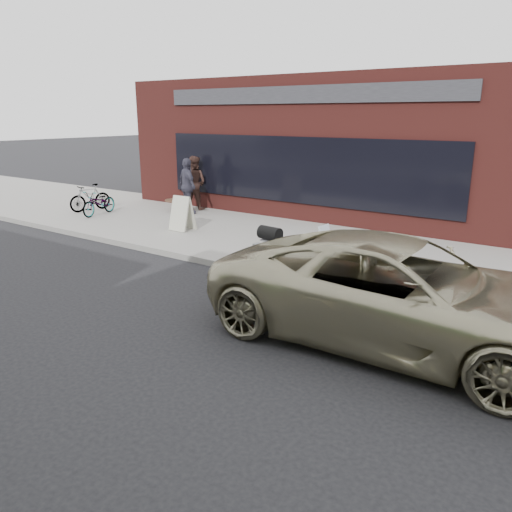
{
  "coord_description": "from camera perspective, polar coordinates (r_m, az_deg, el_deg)",
  "views": [
    {
      "loc": [
        5.75,
        -4.31,
        3.34
      ],
      "look_at": [
        0.73,
        2.86,
        0.85
      ],
      "focal_mm": 35.0,
      "sensor_mm": 36.0,
      "label": 1
    }
  ],
  "objects": [
    {
      "name": "bicycle_front",
      "position": [
        17.21,
        -17.49,
        5.84
      ],
      "size": [
        0.86,
        1.62,
        0.81
      ],
      "primitive_type": "imported",
      "rotation": [
        0.0,
        0.0,
        0.22
      ],
      "color": "gray",
      "rests_on": "near_sidewalk"
    },
    {
      "name": "cafe_patron_left",
      "position": [
        17.53,
        -7.08,
        8.31
      ],
      "size": [
        0.99,
        0.83,
        1.83
      ],
      "primitive_type": "imported",
      "rotation": [
        0.0,
        0.0,
        3.3
      ],
      "color": "#432B24",
      "rests_on": "near_sidewalk"
    },
    {
      "name": "cafe_table",
      "position": [
        17.24,
        -9.19,
        6.27
      ],
      "size": [
        0.71,
        0.71,
        0.4
      ],
      "color": "black",
      "rests_on": "near_sidewalk"
    },
    {
      "name": "cafe_patron_right",
      "position": [
        16.71,
        -7.83,
        7.91
      ],
      "size": [
        1.16,
        0.85,
        1.83
      ],
      "primitive_type": "imported",
      "rotation": [
        0.0,
        0.0,
        2.72
      ],
      "color": "#3F3D4E",
      "rests_on": "near_sidewalk"
    },
    {
      "name": "sandwich_sign",
      "position": [
        14.38,
        -8.42,
        4.88
      ],
      "size": [
        0.61,
        0.56,
        0.97
      ],
      "rotation": [
        0.0,
        0.0,
        0.0
      ],
      "color": "beige",
      "rests_on": "near_sidewalk"
    },
    {
      "name": "minivan",
      "position": [
        7.7,
        16.03,
        -4.09
      ],
      "size": [
        5.75,
        2.74,
        1.58
      ],
      "primitive_type": "imported",
      "rotation": [
        0.0,
        0.0,
        1.59
      ],
      "color": "#B1AB8A",
      "rests_on": "ground"
    },
    {
      "name": "storefront",
      "position": [
        19.9,
        12.29,
        12.39
      ],
      "size": [
        14.0,
        10.07,
        4.5
      ],
      "color": "#5C221D",
      "rests_on": "ground"
    },
    {
      "name": "ground",
      "position": [
        7.92,
        -16.65,
        -9.77
      ],
      "size": [
        120.0,
        120.0,
        0.0
      ],
      "primitive_type": "plane",
      "color": "black",
      "rests_on": "ground"
    },
    {
      "name": "bicycle_rear",
      "position": [
        18.05,
        -18.44,
        6.35
      ],
      "size": [
        0.63,
        1.55,
        0.91
      ],
      "primitive_type": "imported",
      "rotation": [
        0.0,
        0.0,
        -0.14
      ],
      "color": "gray",
      "rests_on": "near_sidewalk"
    },
    {
      "name": "motorcycle",
      "position": [
        9.94,
        4.05,
        -0.21
      ],
      "size": [
        2.17,
        0.7,
        1.37
      ],
      "rotation": [
        0.0,
        0.0,
        -0.11
      ],
      "color": "black",
      "rests_on": "ground"
    },
    {
      "name": "near_sidewalk",
      "position": [
        13.1,
        7.79,
        1.3
      ],
      "size": [
        44.0,
        6.0,
        0.15
      ],
      "primitive_type": "cube",
      "color": "gray",
      "rests_on": "ground"
    }
  ]
}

